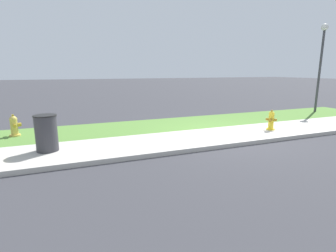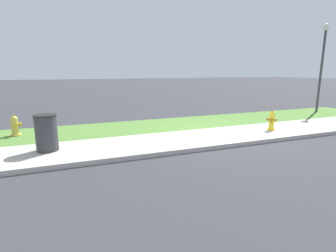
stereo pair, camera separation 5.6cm
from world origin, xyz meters
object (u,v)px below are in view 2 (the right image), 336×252
object	(u,v)px
fire_hydrant_by_grass_verge	(15,126)
street_lamp	(323,54)
fire_hydrant_mid_block	(272,121)
trash_bin	(46,133)

from	to	relation	value
fire_hydrant_by_grass_verge	street_lamp	world-z (taller)	street_lamp
fire_hydrant_mid_block	fire_hydrant_by_grass_verge	size ratio (longest dim) A/B	1.02
fire_hydrant_mid_block	fire_hydrant_by_grass_verge	xyz separation A→B (m)	(-8.15, 2.38, -0.01)
trash_bin	fire_hydrant_by_grass_verge	bearing A→B (deg)	115.67
fire_hydrant_by_grass_verge	trash_bin	bearing A→B (deg)	9.95
fire_hydrant_by_grass_verge	street_lamp	bearing A→B (deg)	74.50
street_lamp	trash_bin	bearing A→B (deg)	-169.92
fire_hydrant_mid_block	fire_hydrant_by_grass_verge	world-z (taller)	fire_hydrant_mid_block
fire_hydrant_mid_block	fire_hydrant_by_grass_verge	bearing A→B (deg)	37.05
fire_hydrant_mid_block	trash_bin	size ratio (longest dim) A/B	0.75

